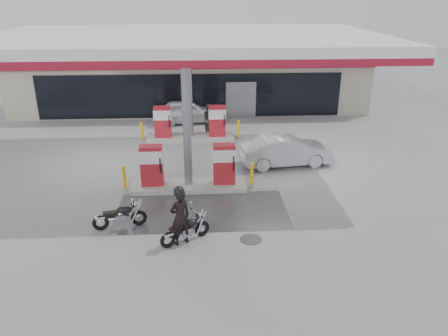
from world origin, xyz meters
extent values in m
plane|color=gray|center=(0.00, 0.00, 0.00)|extent=(90.00, 90.00, 0.00)
cube|color=#4C4C4F|center=(0.50, 0.00, 0.00)|extent=(6.00, 3.00, 0.00)
cylinder|color=#38383A|center=(2.00, -2.00, 0.00)|extent=(0.70, 0.70, 0.01)
cube|color=#AEA892|center=(0.00, 16.00, 2.00)|extent=(22.00, 8.00, 4.00)
cube|color=black|center=(0.00, 11.97, 1.40)|extent=(18.00, 0.10, 2.60)
cube|color=maroon|center=(0.00, 11.90, 3.50)|extent=(22.00, 0.25, 1.00)
cube|color=navy|center=(7.00, 11.85, 3.50)|extent=(3.50, 0.12, 0.80)
cube|color=gray|center=(3.00, 11.93, 1.10)|extent=(1.80, 0.14, 2.20)
cube|color=silver|center=(0.00, 5.00, 5.30)|extent=(16.00, 10.00, 0.60)
cube|color=maroon|center=(0.00, 0.05, 5.12)|extent=(16.00, 0.12, 0.24)
cube|color=maroon|center=(0.00, 9.95, 5.12)|extent=(16.00, 0.12, 0.24)
cylinder|color=gray|center=(0.00, 2.00, 2.59)|extent=(0.32, 0.32, 5.00)
cylinder|color=gray|center=(0.00, 8.00, 2.59)|extent=(0.32, 0.32, 5.00)
cube|color=#9E9E99|center=(0.00, 2.00, 0.09)|extent=(4.50, 1.30, 0.18)
cube|color=maroon|center=(-1.40, 2.00, 0.98)|extent=(0.85, 0.48, 1.60)
cube|color=maroon|center=(1.40, 2.00, 0.98)|extent=(0.85, 0.48, 1.60)
cube|color=silver|center=(-1.40, 2.00, 1.38)|extent=(0.88, 0.52, 0.50)
cube|color=silver|center=(1.40, 2.00, 1.38)|extent=(0.88, 0.52, 0.50)
cylinder|color=#E3AC0C|center=(-2.50, 2.00, 0.54)|extent=(0.14, 0.14, 0.90)
cylinder|color=#E3AC0C|center=(2.50, 2.00, 0.54)|extent=(0.14, 0.14, 0.90)
cube|color=#9E9E99|center=(0.00, 8.00, 0.09)|extent=(4.50, 1.30, 0.18)
cube|color=maroon|center=(-1.40, 8.00, 0.98)|extent=(0.85, 0.48, 1.60)
cube|color=maroon|center=(1.40, 8.00, 0.98)|extent=(0.85, 0.48, 1.60)
cube|color=silver|center=(-1.40, 8.00, 1.38)|extent=(0.88, 0.52, 0.50)
cube|color=silver|center=(1.40, 8.00, 1.38)|extent=(0.88, 0.52, 0.50)
cylinder|color=#E3AC0C|center=(-2.50, 8.00, 0.54)|extent=(0.14, 0.14, 0.90)
cylinder|color=#E3AC0C|center=(2.50, 8.00, 0.54)|extent=(0.14, 0.14, 0.90)
torus|color=black|center=(0.48, -1.69, 0.26)|extent=(0.51, 0.37, 0.53)
torus|color=black|center=(-0.55, -2.31, 0.26)|extent=(0.51, 0.37, 0.53)
cube|color=gray|center=(-0.01, -1.98, 0.33)|extent=(0.41, 0.36, 0.26)
cube|color=black|center=(-0.12, -2.04, 0.42)|extent=(0.72, 0.48, 0.07)
ellipsoid|color=black|center=(0.11, -1.91, 0.61)|extent=(0.56, 0.49, 0.25)
cube|color=black|center=(-0.27, -2.13, 0.56)|extent=(0.52, 0.43, 0.09)
cylinder|color=silver|center=(0.33, -1.78, 0.88)|extent=(0.37, 0.59, 0.03)
sphere|color=silver|center=(0.42, -1.72, 0.77)|extent=(0.16, 0.16, 0.16)
cylinder|color=silver|center=(-0.44, -2.10, 0.25)|extent=(0.71, 0.46, 0.07)
imported|color=black|center=(-0.17, -2.08, 0.91)|extent=(0.79, 0.70, 1.81)
torus|color=black|center=(-1.60, -0.86, 0.27)|extent=(0.55, 0.24, 0.54)
torus|color=black|center=(-2.80, -1.14, 0.27)|extent=(0.55, 0.24, 0.54)
cube|color=gray|center=(-2.16, -0.99, 0.34)|extent=(0.40, 0.29, 0.27)
cube|color=black|center=(-2.29, -1.02, 0.43)|extent=(0.80, 0.27, 0.07)
ellipsoid|color=black|center=(-2.03, -0.96, 0.62)|extent=(0.55, 0.39, 0.25)
cube|color=black|center=(-2.47, -1.06, 0.57)|extent=(0.53, 0.32, 0.09)
cylinder|color=silver|center=(-1.77, -0.90, 0.89)|extent=(0.18, 0.67, 0.03)
sphere|color=silver|center=(-1.67, -0.88, 0.79)|extent=(0.16, 0.16, 0.16)
cylinder|color=silver|center=(-2.63, -0.97, 0.25)|extent=(0.80, 0.25, 0.07)
imported|color=silver|center=(-0.21, 11.20, 0.67)|extent=(4.12, 2.18, 1.34)
imported|color=#4E4E52|center=(1.00, 9.00, 0.81)|extent=(0.88, 0.97, 1.62)
imported|color=#ACADB4|center=(4.27, 4.20, 0.66)|extent=(4.19, 1.94, 1.33)
imported|color=#5C1814|center=(-6.90, 14.00, 0.60)|extent=(4.46, 2.71, 1.21)
camera|label=1|loc=(0.46, -13.74, 7.27)|focal=35.00mm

